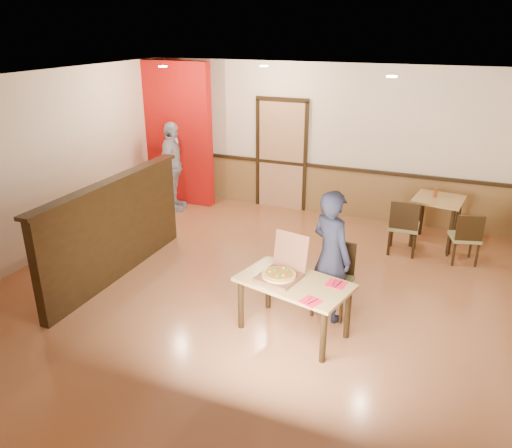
{
  "coord_description": "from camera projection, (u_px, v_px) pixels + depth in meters",
  "views": [
    {
      "loc": [
        2.32,
        -5.48,
        3.42
      ],
      "look_at": [
        0.08,
        0.0,
        1.04
      ],
      "focal_mm": 35.0,
      "sensor_mm": 36.0,
      "label": 1
    }
  ],
  "objects": [
    {
      "name": "chair_rail_back",
      "position": [
        321.0,
        166.0,
        9.42
      ],
      "size": [
        7.0,
        0.06,
        0.06
      ],
      "primitive_type": "cube",
      "color": "black",
      "rests_on": "wall_back"
    },
    {
      "name": "back_door",
      "position": [
        281.0,
        156.0,
        9.66
      ],
      "size": [
        0.9,
        0.06,
        2.1
      ],
      "primitive_type": "cube",
      "color": "tan",
      "rests_on": "wall_back"
    },
    {
      "name": "ceiling",
      "position": [
        250.0,
        82.0,
        5.76
      ],
      "size": [
        7.0,
        7.0,
        0.0
      ],
      "primitive_type": "plane",
      "rotation": [
        3.14,
        0.0,
        0.0
      ],
      "color": "black",
      "rests_on": "wall_back"
    },
    {
      "name": "red_accent_panel",
      "position": [
        174.0,
        134.0,
        9.87
      ],
      "size": [
        1.6,
        0.2,
        2.78
      ],
      "primitive_type": "cube",
      "color": "#AC0F0C",
      "rests_on": "floor"
    },
    {
      "name": "side_chair_right",
      "position": [
        466.0,
        236.0,
        7.51
      ],
      "size": [
        0.5,
        0.5,
        0.82
      ],
      "rotation": [
        0.0,
        0.0,
        3.41
      ],
      "color": "olive",
      "rests_on": "floor"
    },
    {
      "name": "side_table",
      "position": [
        438.0,
        209.0,
        8.14
      ],
      "size": [
        0.85,
        0.85,
        0.8
      ],
      "rotation": [
        0.0,
        0.0,
        -0.14
      ],
      "color": "#AD8949",
      "rests_on": "floor"
    },
    {
      "name": "booth_partition",
      "position": [
        115.0,
        228.0,
        7.06
      ],
      "size": [
        0.2,
        3.1,
        1.44
      ],
      "color": "black",
      "rests_on": "floor"
    },
    {
      "name": "diner",
      "position": [
        331.0,
        256.0,
        6.01
      ],
      "size": [
        0.72,
        0.67,
        1.65
      ],
      "primitive_type": "imported",
      "rotation": [
        0.0,
        0.0,
        2.55
      ],
      "color": "black",
      "rests_on": "floor"
    },
    {
      "name": "spot_a",
      "position": [
        163.0,
        66.0,
        8.12
      ],
      "size": [
        0.14,
        0.14,
        0.02
      ],
      "primitive_type": "cylinder",
      "color": "beige",
      "rests_on": "ceiling"
    },
    {
      "name": "spot_c",
      "position": [
        392.0,
        76.0,
        6.56
      ],
      "size": [
        0.14,
        0.14,
        0.02
      ],
      "primitive_type": "cylinder",
      "color": "beige",
      "rests_on": "ceiling"
    },
    {
      "name": "wall_back",
      "position": [
        323.0,
        141.0,
        9.29
      ],
      "size": [
        7.0,
        0.0,
        7.0
      ],
      "primitive_type": "plane",
      "rotation": [
        1.57,
        0.0,
        0.0
      ],
      "color": "beige",
      "rests_on": "floor"
    },
    {
      "name": "pizza",
      "position": [
        279.0,
        275.0,
        5.75
      ],
      "size": [
        0.51,
        0.51,
        0.03
      ],
      "primitive_type": "cylinder",
      "rotation": [
        0.0,
        0.0,
        0.34
      ],
      "color": "#C79248",
      "rests_on": "pizza_box"
    },
    {
      "name": "spot_b",
      "position": [
        264.0,
        66.0,
        8.19
      ],
      "size": [
        0.14,
        0.14,
        0.02
      ],
      "primitive_type": "cylinder",
      "color": "beige",
      "rests_on": "ceiling"
    },
    {
      "name": "passerby",
      "position": [
        172.0,
        167.0,
        9.61
      ],
      "size": [
        0.63,
        1.08,
        1.73
      ],
      "primitive_type": "imported",
      "rotation": [
        0.0,
        0.0,
        1.79
      ],
      "color": "#9C9DA5",
      "rests_on": "floor"
    },
    {
      "name": "pizza_box",
      "position": [
        281.0,
        272.0,
        5.79
      ],
      "size": [
        0.54,
        0.61,
        0.47
      ],
      "rotation": [
        0.0,
        0.0,
        -0.21
      ],
      "color": "brown",
      "rests_on": "main_table"
    },
    {
      "name": "wainscot_back",
      "position": [
        320.0,
        190.0,
        9.61
      ],
      "size": [
        7.0,
        0.04,
        0.9
      ],
      "primitive_type": "cube",
      "color": "olive",
      "rests_on": "floor"
    },
    {
      "name": "diner_chair",
      "position": [
        334.0,
        275.0,
        6.25
      ],
      "size": [
        0.48,
        0.48,
        0.91
      ],
      "rotation": [
        0.0,
        0.0,
        -0.07
      ],
      "color": "olive",
      "rests_on": "floor"
    },
    {
      "name": "napkin_far",
      "position": [
        336.0,
        284.0,
        5.64
      ],
      "size": [
        0.23,
        0.23,
        0.01
      ],
      "rotation": [
        0.0,
        0.0,
        -0.12
      ],
      "color": "red",
      "rests_on": "main_table"
    },
    {
      "name": "condiment",
      "position": [
        435.0,
        192.0,
        8.11
      ],
      "size": [
        0.06,
        0.06,
        0.15
      ],
      "primitive_type": "cylinder",
      "color": "brown",
      "rests_on": "side_table"
    },
    {
      "name": "side_chair_left",
      "position": [
        404.0,
        225.0,
        7.81
      ],
      "size": [
        0.46,
        0.46,
        0.91
      ],
      "rotation": [
        0.0,
        0.0,
        3.17
      ],
      "color": "olive",
      "rests_on": "floor"
    },
    {
      "name": "napkin_near",
      "position": [
        310.0,
        301.0,
        5.29
      ],
      "size": [
        0.25,
        0.25,
        0.01
      ],
      "rotation": [
        0.0,
        0.0,
        -0.36
      ],
      "color": "red",
      "rests_on": "main_table"
    },
    {
      "name": "floor",
      "position": [
        251.0,
        294.0,
        6.8
      ],
      "size": [
        7.0,
        7.0,
        0.0
      ],
      "primitive_type": "plane",
      "color": "#A56640",
      "rests_on": "ground"
    },
    {
      "name": "wall_left",
      "position": [
        36.0,
        168.0,
        7.51
      ],
      "size": [
        0.0,
        7.0,
        7.0
      ],
      "primitive_type": "plane",
      "rotation": [
        1.57,
        0.0,
        1.57
      ],
      "color": "beige",
      "rests_on": "floor"
    },
    {
      "name": "main_table",
      "position": [
        294.0,
        289.0,
        5.75
      ],
      "size": [
        1.42,
        1.02,
        0.69
      ],
      "rotation": [
        0.0,
        0.0,
        -0.25
      ],
      "color": "#AD8949",
      "rests_on": "floor"
    }
  ]
}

